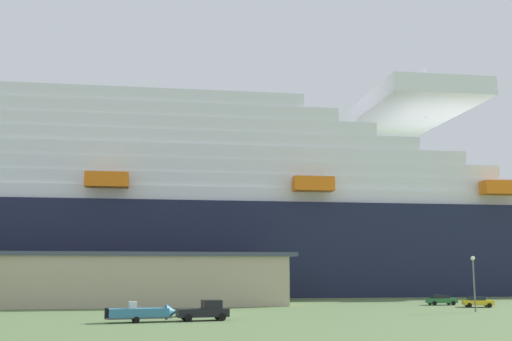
# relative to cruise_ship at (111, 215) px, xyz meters

# --- Properties ---
(ground_plane) EXTENTS (600.00, 600.00, 0.00)m
(ground_plane) POSITION_rel_cruise_ship_xyz_m (21.17, -27.25, -17.13)
(ground_plane) COLOR #567042
(cruise_ship) EXTENTS (272.07, 54.51, 61.83)m
(cruise_ship) POSITION_rel_cruise_ship_xyz_m (0.00, 0.00, 0.00)
(cruise_ship) COLOR #191E38
(cruise_ship) RESTS_ON ground_plane
(terminal_building) EXTENTS (68.81, 27.15, 8.06)m
(terminal_building) POSITION_rel_cruise_ship_xyz_m (0.09, -35.24, -13.08)
(terminal_building) COLOR #B7A88C
(terminal_building) RESTS_ON ground_plane
(pickup_truck) EXTENTS (5.92, 3.31, 2.20)m
(pickup_truck) POSITION_rel_cruise_ship_xyz_m (20.58, -66.75, -16.08)
(pickup_truck) COLOR black
(pickup_truck) RESTS_ON ground_plane
(small_boat_on_trailer) EXTENTS (8.58, 3.49, 2.15)m
(small_boat_on_trailer) POSITION_rel_cruise_ship_xyz_m (14.25, -68.30, -16.17)
(small_boat_on_trailer) COLOR #595960
(small_boat_on_trailer) RESTS_ON ground_plane
(street_lamp) EXTENTS (0.56, 0.56, 7.24)m
(street_lamp) POSITION_rel_cruise_ship_xyz_m (55.82, -55.96, -12.35)
(street_lamp) COLOR slate
(street_lamp) RESTS_ON ground_plane
(parked_car_green_wagon) EXTENTS (4.72, 2.17, 1.58)m
(parked_car_green_wagon) POSITION_rel_cruise_ship_xyz_m (57.25, -40.19, -16.29)
(parked_car_green_wagon) COLOR #2D723F
(parked_car_green_wagon) RESTS_ON ground_plane
(parked_car_yellow_taxi) EXTENTS (4.56, 2.75, 1.58)m
(parked_car_yellow_taxi) POSITION_rel_cruise_ship_xyz_m (60.52, -45.99, -16.29)
(parked_car_yellow_taxi) COLOR yellow
(parked_car_yellow_taxi) RESTS_ON ground_plane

